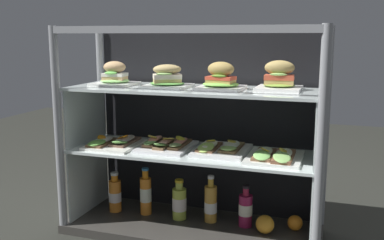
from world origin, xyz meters
name	(u,v)px	position (x,y,z in m)	size (l,w,h in m)	color
ground_plane	(192,234)	(0.00, 0.00, -0.01)	(6.00, 6.00, 0.02)	black
case_base_deck	(192,228)	(0.00, 0.00, 0.02)	(1.19, 0.44, 0.04)	#34322E
case_frame	(199,120)	(0.00, 0.10, 0.53)	(1.19, 0.44, 0.97)	gray
riser_lower_tier	(192,189)	(0.00, 0.00, 0.22)	(1.12, 0.36, 0.35)	silver
shelf_lower_glass	(192,152)	(0.00, 0.00, 0.40)	(1.14, 0.38, 0.01)	silver
riser_upper_tier	(192,121)	(0.00, 0.00, 0.54)	(1.12, 0.36, 0.28)	silver
shelf_upper_glass	(192,90)	(0.00, 0.00, 0.69)	(1.14, 0.38, 0.01)	silver
plated_roll_sandwich_far_right	(115,77)	(-0.39, 0.00, 0.73)	(0.19, 0.19, 0.11)	white
plated_roll_sandwich_left_of_center	(167,79)	(-0.12, -0.01, 0.73)	(0.20, 0.20, 0.11)	white
plated_roll_sandwich_right_of_center	(221,80)	(0.14, -0.01, 0.74)	(0.20, 0.20, 0.12)	white
plated_roll_sandwich_center	(279,79)	(0.38, 0.05, 0.74)	(0.19, 0.19, 0.13)	white
open_sandwich_tray_mid_right	(115,143)	(-0.38, -0.03, 0.42)	(0.23, 0.28, 0.06)	white
open_sandwich_tray_far_right	(166,144)	(-0.13, 0.01, 0.42)	(0.23, 0.28, 0.06)	white
open_sandwich_tray_left_of_center	(221,148)	(0.13, 0.02, 0.42)	(0.23, 0.28, 0.06)	white
open_sandwich_tray_mid_left	(274,156)	(0.38, -0.03, 0.42)	(0.23, 0.29, 0.06)	white
juice_bottle_front_right_end	(115,195)	(-0.42, 0.03, 0.13)	(0.06, 0.06, 0.20)	orange
juice_bottle_back_center	(146,194)	(-0.26, 0.05, 0.14)	(0.06, 0.06, 0.24)	orange
juice_bottle_back_left	(179,202)	(-0.08, 0.04, 0.12)	(0.07, 0.07, 0.20)	#BACC49
juice_bottle_front_left_end	(211,203)	(0.08, 0.06, 0.13)	(0.06, 0.06, 0.23)	gold
juice_bottle_front_middle	(245,209)	(0.25, 0.06, 0.12)	(0.06, 0.06, 0.20)	#951C48
orange_fruit_beside_bottles	(265,224)	(0.35, 0.01, 0.08)	(0.08, 0.08, 0.08)	orange
orange_fruit_near_left_post	(295,223)	(0.47, 0.09, 0.08)	(0.07, 0.07, 0.07)	orange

